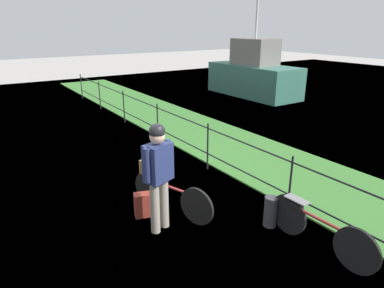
{
  "coord_description": "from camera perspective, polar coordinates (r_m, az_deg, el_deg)",
  "views": [
    {
      "loc": [
        5.52,
        -2.14,
        2.97
      ],
      "look_at": [
        0.59,
        1.14,
        0.9
      ],
      "focal_mm": 32.03,
      "sensor_mm": 36.0,
      "label": 1
    }
  ],
  "objects": [
    {
      "name": "moored_boat_mid",
      "position": [
        15.48,
        10.21,
        11.31
      ],
      "size": [
        4.29,
        1.76,
        4.02
      ],
      "color": "#336656",
      "rests_on": "ground"
    },
    {
      "name": "ground_plane",
      "position": [
        6.62,
        -11.21,
        -7.78
      ],
      "size": [
        60.0,
        60.0,
        0.0
      ],
      "primitive_type": "plane",
      "color": "#9E9993"
    },
    {
      "name": "wooden_crate",
      "position": [
        5.72,
        -6.49,
        -3.86
      ],
      "size": [
        0.45,
        0.38,
        0.24
      ],
      "primitive_type": "cube",
      "rotation": [
        0.0,
        0.0,
        0.33
      ],
      "color": "brown",
      "rests_on": "bicycle_main"
    },
    {
      "name": "grass_strip",
      "position": [
        8.29,
        10.24,
        -1.94
      ],
      "size": [
        27.0,
        2.4,
        0.03
      ],
      "primitive_type": "cube",
      "color": "#38702D",
      "rests_on": "ground"
    },
    {
      "name": "iron_fence",
      "position": [
        7.26,
        2.64,
        0.21
      ],
      "size": [
        18.04,
        0.04,
        1.03
      ],
      "color": "black",
      "rests_on": "ground"
    },
    {
      "name": "mooring_bollard",
      "position": [
        5.51,
        12.92,
        -10.92
      ],
      "size": [
        0.2,
        0.2,
        0.49
      ],
      "primitive_type": "cylinder",
      "color": "#38383D",
      "rests_on": "ground"
    },
    {
      "name": "backpack_on_paving",
      "position": [
        5.7,
        -8.15,
        -9.99
      ],
      "size": [
        0.26,
        0.32,
        0.4
      ],
      "primitive_type": "cube",
      "rotation": [
        0.0,
        0.0,
        1.27
      ],
      "color": "maroon",
      "rests_on": "ground"
    },
    {
      "name": "cyclist_person",
      "position": [
        4.97,
        -5.64,
        -4.11
      ],
      "size": [
        0.38,
        0.52,
        1.68
      ],
      "color": "gray",
      "rests_on": "ground"
    },
    {
      "name": "bicycle_parked",
      "position": [
        5.12,
        20.27,
        -13.12
      ],
      "size": [
        1.68,
        0.17,
        0.62
      ],
      "color": "black",
      "rests_on": "ground"
    },
    {
      "name": "bicycle_main",
      "position": [
        5.67,
        -3.59,
        -8.54
      ],
      "size": [
        1.56,
        0.58,
        0.62
      ],
      "color": "black",
      "rests_on": "ground"
    },
    {
      "name": "terrier_dog",
      "position": [
        5.63,
        -6.38,
        -2.1
      ],
      "size": [
        0.32,
        0.22,
        0.18
      ],
      "color": "tan",
      "rests_on": "wooden_crate"
    }
  ]
}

